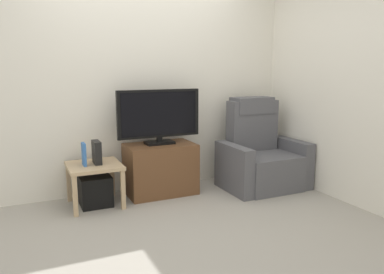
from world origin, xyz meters
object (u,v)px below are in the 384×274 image
book_upright (84,154)px  game_console (97,152)px  side_table (94,171)px  recliner_armchair (261,156)px  subwoofer_box (95,191)px  tv_stand (160,169)px  television (159,115)px

book_upright → game_console: (0.14, 0.03, 0.00)m
side_table → book_upright: book_upright is taller
recliner_armchair → subwoofer_box: 1.99m
tv_stand → book_upright: size_ratio=3.30×
tv_stand → book_upright: book_upright is taller
side_table → subwoofer_box: side_table is taller
recliner_armchair → game_console: (-1.94, 0.19, 0.20)m
book_upright → tv_stand: bearing=6.4°
subwoofer_box → game_console: 0.41m
recliner_armchair → side_table: bearing=168.7°
tv_stand → book_upright: (-0.86, -0.10, 0.27)m
television → game_console: television is taller
subwoofer_box → tv_stand: bearing=5.7°
tv_stand → side_table: tv_stand is taller
book_upright → game_console: game_console is taller
side_table → game_console: 0.19m
book_upright → subwoofer_box: bearing=11.3°
television → tv_stand: bearing=-90.0°
tv_stand → game_console: (-0.73, -0.07, 0.28)m
recliner_armchair → book_upright: recliner_armchair is taller
television → side_table: television is taller
tv_stand → book_upright: bearing=-173.6°
book_upright → game_console: bearing=12.5°
television → side_table: (-0.76, -0.10, -0.53)m
recliner_armchair → book_upright: 2.09m
tv_stand → subwoofer_box: (-0.76, -0.08, -0.13)m
tv_stand → recliner_armchair: bearing=-11.8°
recliner_armchair → subwoofer_box: bearing=168.7°
subwoofer_box → book_upright: (-0.10, -0.02, 0.41)m
tv_stand → game_console: bearing=-174.8°
tv_stand → game_console: size_ratio=3.22×
television → subwoofer_box: size_ratio=3.02×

